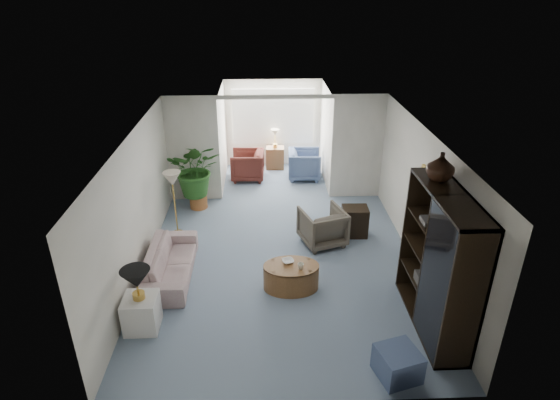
{
  "coord_description": "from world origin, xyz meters",
  "views": [
    {
      "loc": [
        -0.32,
        -7.11,
        4.85
      ],
      "look_at": [
        0.0,
        0.6,
        1.1
      ],
      "focal_mm": 29.7,
      "sensor_mm": 36.0,
      "label": 1
    }
  ],
  "objects_px": {
    "table_lamp": "(136,279)",
    "coffee_bowl": "(288,261)",
    "wingback_chair": "(322,226)",
    "sunroom_chair_maroon": "(247,165)",
    "ottoman": "(398,364)",
    "coffee_cup": "(301,266)",
    "cabinet_urn": "(441,166)",
    "entertainment_cabinet": "(439,263)",
    "coffee_table": "(291,277)",
    "floor_lamp": "(172,179)",
    "side_table_dark": "(354,221)",
    "framed_picture": "(428,183)",
    "sunroom_chair_blue": "(305,164)",
    "plant_pot": "(199,201)",
    "sunroom_table": "(275,158)",
    "sofa": "(170,262)",
    "end_table": "(142,313)"
  },
  "relations": [
    {
      "from": "sunroom_chair_blue",
      "to": "framed_picture",
      "type": "bearing_deg",
      "value": -156.04
    },
    {
      "from": "coffee_cup",
      "to": "sunroom_chair_blue",
      "type": "height_order",
      "value": "sunroom_chair_blue"
    },
    {
      "from": "coffee_cup",
      "to": "cabinet_urn",
      "type": "relative_size",
      "value": 0.26
    },
    {
      "from": "coffee_cup",
      "to": "ottoman",
      "type": "height_order",
      "value": "coffee_cup"
    },
    {
      "from": "side_table_dark",
      "to": "cabinet_urn",
      "type": "bearing_deg",
      "value": -73.05
    },
    {
      "from": "wingback_chair",
      "to": "sunroom_chair_maroon",
      "type": "bearing_deg",
      "value": -82.97
    },
    {
      "from": "entertainment_cabinet",
      "to": "plant_pot",
      "type": "relative_size",
      "value": 5.47
    },
    {
      "from": "coffee_cup",
      "to": "cabinet_urn",
      "type": "distance_m",
      "value": 2.74
    },
    {
      "from": "floor_lamp",
      "to": "sunroom_table",
      "type": "xyz_separation_m",
      "value": [
        2.14,
        3.6,
        -0.95
      ]
    },
    {
      "from": "coffee_bowl",
      "to": "sunroom_chair_maroon",
      "type": "xyz_separation_m",
      "value": [
        -0.8,
        4.68,
        -0.09
      ]
    },
    {
      "from": "wingback_chair",
      "to": "cabinet_urn",
      "type": "xyz_separation_m",
      "value": [
        1.38,
        -1.92,
        2.02
      ]
    },
    {
      "from": "side_table_dark",
      "to": "sunroom_chair_blue",
      "type": "distance_m",
      "value": 3.12
    },
    {
      "from": "floor_lamp",
      "to": "wingback_chair",
      "type": "height_order",
      "value": "floor_lamp"
    },
    {
      "from": "sofa",
      "to": "plant_pot",
      "type": "bearing_deg",
      "value": -3.88
    },
    {
      "from": "ottoman",
      "to": "coffee_cup",
      "type": "bearing_deg",
      "value": 121.05
    },
    {
      "from": "cabinet_urn",
      "to": "ottoman",
      "type": "xyz_separation_m",
      "value": [
        -0.79,
        -1.54,
        -2.19
      ]
    },
    {
      "from": "coffee_table",
      "to": "cabinet_urn",
      "type": "xyz_separation_m",
      "value": [
        2.09,
        -0.46,
        2.17
      ]
    },
    {
      "from": "coffee_table",
      "to": "cabinet_urn",
      "type": "bearing_deg",
      "value": -12.51
    },
    {
      "from": "wingback_chair",
      "to": "ottoman",
      "type": "relative_size",
      "value": 1.59
    },
    {
      "from": "cabinet_urn",
      "to": "sunroom_chair_blue",
      "type": "bearing_deg",
      "value": 105.33
    },
    {
      "from": "coffee_cup",
      "to": "sunroom_chair_maroon",
      "type": "height_order",
      "value": "sunroom_chair_maroon"
    },
    {
      "from": "end_table",
      "to": "wingback_chair",
      "type": "relative_size",
      "value": 0.67
    },
    {
      "from": "framed_picture",
      "to": "entertainment_cabinet",
      "type": "relative_size",
      "value": 0.23
    },
    {
      "from": "cabinet_urn",
      "to": "plant_pot",
      "type": "height_order",
      "value": "cabinet_urn"
    },
    {
      "from": "framed_picture",
      "to": "sunroom_chair_blue",
      "type": "relative_size",
      "value": 0.6
    },
    {
      "from": "plant_pot",
      "to": "coffee_table",
      "type": "bearing_deg",
      "value": -58.33
    },
    {
      "from": "coffee_bowl",
      "to": "sunroom_chair_blue",
      "type": "bearing_deg",
      "value": 81.48
    },
    {
      "from": "coffee_bowl",
      "to": "sunroom_chair_maroon",
      "type": "distance_m",
      "value": 4.75
    },
    {
      "from": "floor_lamp",
      "to": "sunroom_chair_blue",
      "type": "relative_size",
      "value": 0.43
    },
    {
      "from": "table_lamp",
      "to": "wingback_chair",
      "type": "height_order",
      "value": "table_lamp"
    },
    {
      "from": "sunroom_chair_blue",
      "to": "sunroom_table",
      "type": "relative_size",
      "value": 1.39
    },
    {
      "from": "cabinet_urn",
      "to": "ottoman",
      "type": "bearing_deg",
      "value": -117.29
    },
    {
      "from": "coffee_bowl",
      "to": "cabinet_urn",
      "type": "distance_m",
      "value": 2.93
    },
    {
      "from": "end_table",
      "to": "table_lamp",
      "type": "xyz_separation_m",
      "value": [
        0.0,
        0.0,
        0.62
      ]
    },
    {
      "from": "floor_lamp",
      "to": "entertainment_cabinet",
      "type": "relative_size",
      "value": 0.16
    },
    {
      "from": "table_lamp",
      "to": "sunroom_table",
      "type": "xyz_separation_m",
      "value": [
        2.22,
        6.44,
        -0.6
      ]
    },
    {
      "from": "ottoman",
      "to": "framed_picture",
      "type": "bearing_deg",
      "value": 67.73
    },
    {
      "from": "plant_pot",
      "to": "sunroom_table",
      "type": "distance_m",
      "value": 3.02
    },
    {
      "from": "coffee_cup",
      "to": "entertainment_cabinet",
      "type": "height_order",
      "value": "entertainment_cabinet"
    },
    {
      "from": "side_table_dark",
      "to": "entertainment_cabinet",
      "type": "height_order",
      "value": "entertainment_cabinet"
    },
    {
      "from": "floor_lamp",
      "to": "side_table_dark",
      "type": "xyz_separation_m",
      "value": [
        3.65,
        -0.17,
        -0.94
      ]
    },
    {
      "from": "sofa",
      "to": "wingback_chair",
      "type": "distance_m",
      "value": 3.01
    },
    {
      "from": "coffee_cup",
      "to": "side_table_dark",
      "type": "height_order",
      "value": "side_table_dark"
    },
    {
      "from": "floor_lamp",
      "to": "coffee_table",
      "type": "distance_m",
      "value": 3.13
    },
    {
      "from": "entertainment_cabinet",
      "to": "sunroom_chair_blue",
      "type": "xyz_separation_m",
      "value": [
        -1.44,
        5.75,
        -0.71
      ]
    },
    {
      "from": "cabinet_urn",
      "to": "ottoman",
      "type": "height_order",
      "value": "cabinet_urn"
    },
    {
      "from": "side_table_dark",
      "to": "plant_pot",
      "type": "xyz_separation_m",
      "value": [
        -3.36,
        1.39,
        -0.15
      ]
    },
    {
      "from": "coffee_table",
      "to": "coffee_cup",
      "type": "height_order",
      "value": "coffee_cup"
    },
    {
      "from": "table_lamp",
      "to": "coffee_bowl",
      "type": "height_order",
      "value": "table_lamp"
    },
    {
      "from": "entertainment_cabinet",
      "to": "cabinet_urn",
      "type": "distance_m",
      "value": 1.39
    }
  ]
}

